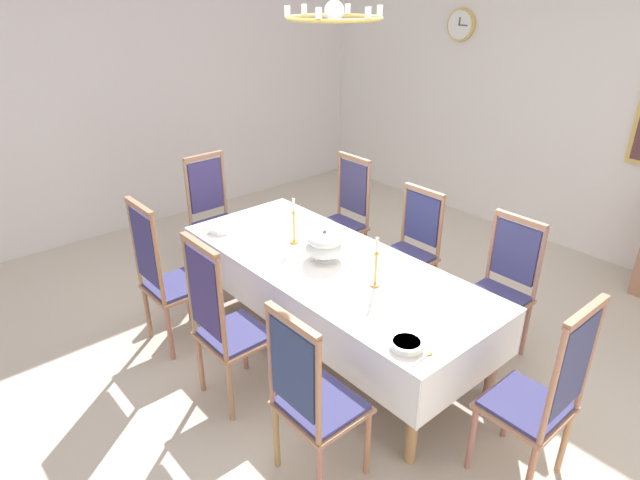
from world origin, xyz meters
TOP-DOWN VIEW (x-y plane):
  - ground at (0.00, 0.00)m, footprint 6.45×5.74m
  - back_wall at (0.00, 2.91)m, footprint 6.45×0.08m
  - left_wall at (-3.27, 0.00)m, footprint 0.08×5.74m
  - dining_table at (0.00, -0.21)m, footprint 2.52×1.01m
  - tablecloth at (0.00, -0.21)m, footprint 2.54×1.03m
  - chair_south_a at (-0.84, -1.13)m, footprint 0.44×0.42m
  - chair_north_a at (-0.84, 0.70)m, footprint 0.44×0.42m
  - chair_south_b at (-0.01, -1.13)m, footprint 0.44×0.42m
  - chair_north_b at (-0.01, 0.70)m, footprint 0.44×0.42m
  - chair_south_c at (0.86, -1.13)m, footprint 0.44×0.42m
  - chair_north_c at (0.86, 0.70)m, footprint 0.44×0.42m
  - chair_head_west at (-1.67, -0.21)m, footprint 0.42×0.44m
  - chair_head_east at (1.67, -0.21)m, footprint 0.42×0.44m
  - soup_tureen at (-0.08, -0.21)m, footprint 0.30×0.30m
  - candlestick_west at (-0.44, -0.21)m, footprint 0.07×0.07m
  - candlestick_east at (0.44, -0.21)m, footprint 0.07×0.07m
  - bowl_near_left at (-1.01, -0.54)m, footprint 0.19×0.19m
  - bowl_near_right at (1.03, -0.57)m, footprint 0.19×0.19m
  - spoon_primary at (-1.14, -0.52)m, footprint 0.04×0.18m
  - spoon_secondary at (1.15, -0.55)m, footprint 0.03×0.18m
  - mounted_clock at (-1.26, 2.84)m, footprint 0.34×0.06m
  - chandelier at (-0.00, -0.21)m, footprint 0.60×0.59m

SIDE VIEW (x-z plane):
  - ground at x=0.00m, z-range -0.04..0.00m
  - chair_north_b at x=-0.01m, z-range 0.03..1.08m
  - chair_north_c at x=0.86m, z-range 0.02..1.11m
  - chair_south_c at x=0.86m, z-range 0.01..1.15m
  - chair_north_a at x=-0.84m, z-range 0.01..1.15m
  - chair_head_west at x=-1.67m, z-range 0.01..1.16m
  - chair_head_east at x=1.67m, z-range 0.00..1.21m
  - chair_south_a at x=-0.84m, z-range 0.00..1.21m
  - chair_south_b at x=-0.01m, z-range 0.00..1.22m
  - tablecloth at x=0.00m, z-range 0.47..0.82m
  - dining_table at x=0.00m, z-range 0.30..1.03m
  - spoon_primary at x=-1.14m, z-range 0.74..0.75m
  - spoon_secondary at x=1.15m, z-range 0.74..0.75m
  - bowl_near_right at x=1.03m, z-range 0.74..0.78m
  - bowl_near_left at x=-1.01m, z-range 0.74..0.78m
  - soup_tureen at x=-0.08m, z-range 0.73..0.97m
  - candlestick_east at x=0.44m, z-range 0.70..1.06m
  - candlestick_west at x=-0.44m, z-range 0.70..1.07m
  - back_wall at x=0.00m, z-range 0.00..3.09m
  - left_wall at x=-3.27m, z-range 0.00..3.09m
  - mounted_clock at x=-1.26m, z-range 1.99..2.33m
  - chandelier at x=0.00m, z-range 2.08..2.74m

